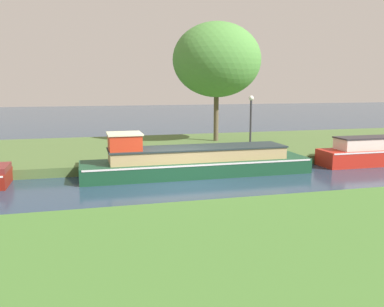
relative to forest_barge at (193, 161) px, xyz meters
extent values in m
plane|color=#243950|center=(-0.74, -1.20, -0.58)|extent=(120.00, 120.00, 0.00)
cube|color=#4E6A35|center=(-0.74, 5.80, -0.38)|extent=(72.00, 10.00, 0.40)
cube|color=#44742F|center=(-0.74, -10.20, -0.38)|extent=(72.00, 10.00, 0.40)
cube|color=#174529|center=(0.16, 0.00, -0.26)|extent=(9.61, 2.13, 0.64)
cube|color=silver|center=(0.16, 0.00, 0.02)|extent=(9.42, 2.16, 0.07)
cube|color=tan|center=(0.21, 0.00, 0.30)|extent=(7.37, 1.62, 0.48)
cube|color=#252F31|center=(0.21, 0.00, 0.57)|extent=(7.47, 1.70, 0.06)
cube|color=red|center=(-2.84, 0.00, 0.88)|extent=(1.26, 1.36, 0.67)
cube|color=beige|center=(-2.84, 0.00, 1.24)|extent=(1.36, 1.45, 0.06)
cube|color=red|center=(9.11, 0.00, -0.20)|extent=(5.86, 1.46, 0.75)
cube|color=silver|center=(9.11, 0.00, 0.14)|extent=(5.74, 1.49, 0.07)
cube|color=beige|center=(8.85, 0.00, 0.44)|extent=(3.69, 1.11, 0.52)
cube|color=#322D30|center=(8.85, 0.00, 0.73)|extent=(3.79, 1.17, 0.06)
cylinder|color=brown|center=(3.31, 7.08, 1.62)|extent=(0.29, 0.29, 3.58)
ellipsoid|color=#4D8B3D|center=(3.31, 7.03, 4.60)|extent=(5.21, 4.70, 4.34)
cylinder|color=#333338|center=(3.44, 2.10, 1.12)|extent=(0.10, 0.10, 2.59)
sphere|color=white|center=(3.44, 2.10, 2.53)|extent=(0.24, 0.24, 0.24)
camera|label=1|loc=(-4.40, -16.49, 3.18)|focal=38.67mm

